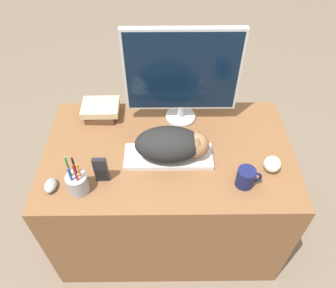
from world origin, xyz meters
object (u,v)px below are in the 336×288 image
object	(u,v)px
cat	(173,144)
pen_cup	(78,183)
monitor	(182,74)
baseball	(272,164)
computer_mouse	(50,185)
keyboard	(168,157)
phone	(101,170)
coffee_mug	(246,177)
book_stack	(101,110)

from	to	relation	value
cat	pen_cup	size ratio (longest dim) A/B	1.63
monitor	baseball	xyz separation A→B (m)	(0.40, -0.36, -0.24)
monitor	computer_mouse	size ratio (longest dim) A/B	6.90
keyboard	phone	size ratio (longest dim) A/B	3.01
pen_cup	baseball	distance (m)	0.87
keyboard	computer_mouse	distance (m)	0.54
phone	coffee_mug	bearing A→B (deg)	-2.81
cat	pen_cup	distance (m)	0.45
coffee_mug	cat	bearing A→B (deg)	154.04
coffee_mug	phone	world-z (taller)	phone
monitor	computer_mouse	bearing A→B (deg)	-142.30
phone	book_stack	world-z (taller)	phone
monitor	book_stack	world-z (taller)	monitor
cat	baseball	size ratio (longest dim) A/B	4.45
keyboard	book_stack	bearing A→B (deg)	139.32
computer_mouse	phone	distance (m)	0.23
baseball	book_stack	world-z (taller)	same
keyboard	computer_mouse	bearing A→B (deg)	-161.82
book_stack	pen_cup	bearing A→B (deg)	-94.12
computer_mouse	coffee_mug	world-z (taller)	coffee_mug
computer_mouse	cat	bearing A→B (deg)	17.46
baseball	phone	world-z (taller)	phone
monitor	phone	world-z (taller)	monitor
cat	coffee_mug	bearing A→B (deg)	-25.96
pen_cup	phone	distance (m)	0.11
computer_mouse	phone	bearing A→B (deg)	11.49
keyboard	cat	size ratio (longest dim) A/B	1.21
pen_cup	coffee_mug	bearing A→B (deg)	1.93
baseball	phone	distance (m)	0.77
keyboard	cat	distance (m)	0.09
pen_cup	phone	xyz separation A→B (m)	(0.10, 0.06, 0.02)
coffee_mug	book_stack	bearing A→B (deg)	146.55
cat	coffee_mug	xyz separation A→B (m)	(0.32, -0.15, -0.05)
computer_mouse	pen_cup	world-z (taller)	pen_cup
monitor	pen_cup	bearing A→B (deg)	-134.75
keyboard	baseball	bearing A→B (deg)	-8.82
cat	pen_cup	world-z (taller)	pen_cup
cat	computer_mouse	distance (m)	0.57
keyboard	pen_cup	size ratio (longest dim) A/B	1.96
baseball	phone	xyz separation A→B (m)	(-0.76, -0.05, 0.03)
pen_cup	book_stack	world-z (taller)	pen_cup
coffee_mug	monitor	bearing A→B (deg)	121.65
coffee_mug	baseball	xyz separation A→B (m)	(0.13, 0.08, -0.01)
monitor	book_stack	bearing A→B (deg)	177.26
computer_mouse	pen_cup	distance (m)	0.13
cat	phone	distance (m)	0.34
pen_cup	book_stack	size ratio (longest dim) A/B	1.08
monitor	computer_mouse	xyz separation A→B (m)	(-0.58, -0.45, -0.26)
phone	book_stack	xyz separation A→B (m)	(-0.06, 0.43, -0.03)
cat	monitor	world-z (taller)	monitor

